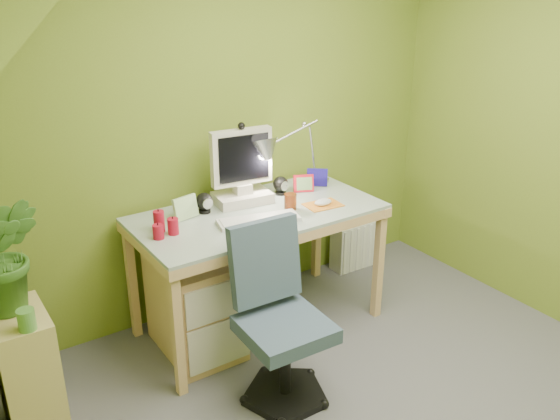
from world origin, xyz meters
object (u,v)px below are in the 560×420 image
desk (259,270)px  potted_plant (6,256)px  monitor (242,163)px  side_ledge (28,375)px  radiator (354,245)px  desk_lamp (302,139)px  task_chair (285,328)px

desk → potted_plant: 1.51m
monitor → side_ledge: monitor is taller
desk → radiator: size_ratio=4.10×
desk_lamp → side_ledge: 2.05m
desk → potted_plant: bearing=-174.7°
side_ledge → task_chair: size_ratio=0.76×
potted_plant → radiator: 2.57m
monitor → task_chair: bearing=-99.8°
desk → desk_lamp: bearing=21.5°
desk → side_ledge: size_ratio=2.21×
task_chair → radiator: size_ratio=2.43×
monitor → desk: bearing=-83.2°
monitor → radiator: size_ratio=1.39×
desk_lamp → radiator: 1.10m
task_chair → radiator: (1.28, 0.95, -0.26)m
desk → task_chair: (-0.25, -0.67, 0.04)m
radiator → potted_plant: bearing=-169.1°
monitor → radiator: bearing=12.4°
potted_plant → radiator: bearing=9.8°
monitor → radiator: 1.34m
side_ledge → radiator: size_ratio=1.86×
desk_lamp → side_ledge: bearing=179.9°
desk → radiator: (1.02, 0.28, -0.21)m
side_ledge → desk: bearing=7.6°
desk_lamp → task_chair: (-0.70, -0.85, -0.68)m
monitor → desk_lamp: (0.45, 0.00, 0.08)m
desk → monitor: monitor is taller
desk_lamp → radiator: (0.57, 0.10, -0.94)m
desk → radiator: 1.08m
desk → radiator: bearing=15.0°
potted_plant → task_chair: 1.36m
task_chair → radiator: bearing=38.7°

